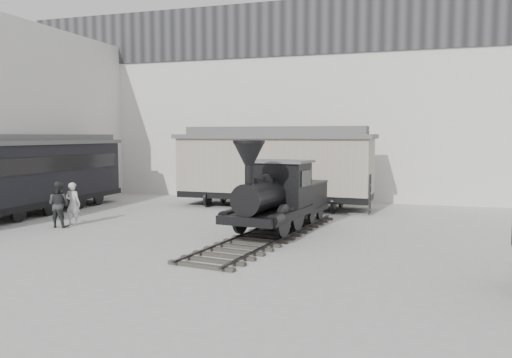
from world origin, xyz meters
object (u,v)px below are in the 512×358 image
(locomotive, at_px, (276,200))
(passenger_coach, at_px, (22,175))
(boxcar, at_px, (274,165))
(visitor_a, at_px, (73,204))
(visitor_b, at_px, (59,204))

(locomotive, distance_m, passenger_coach, 11.91)
(boxcar, relative_size, visitor_a, 5.76)
(boxcar, distance_m, visitor_b, 10.37)
(boxcar, bearing_deg, locomotive, -72.53)
(boxcar, xyz_separation_m, passenger_coach, (-10.03, -6.01, -0.25))
(visitor_b, bearing_deg, locomotive, -173.80)
(passenger_coach, height_order, visitor_b, passenger_coach)
(locomotive, bearing_deg, visitor_a, -167.26)
(locomotive, relative_size, visitor_b, 5.38)
(locomotive, height_order, boxcar, boxcar)
(visitor_a, relative_size, visitor_b, 0.96)
(boxcar, bearing_deg, passenger_coach, -147.27)
(locomotive, bearing_deg, visitor_b, -163.53)
(visitor_a, bearing_deg, passenger_coach, -21.75)
(passenger_coach, relative_size, visitor_b, 7.02)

